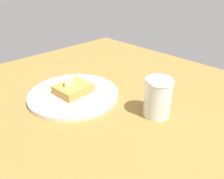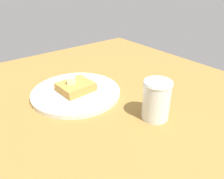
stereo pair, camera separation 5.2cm
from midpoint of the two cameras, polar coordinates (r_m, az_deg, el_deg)
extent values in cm
cube|color=olive|center=(55.20, -6.99, -7.19)|extent=(100.29, 100.29, 2.50)
cylinder|color=silver|center=(62.16, -12.36, -1.29)|extent=(24.82, 24.82, 1.22)
torus|color=gray|center=(62.06, -12.38, -1.12)|extent=(24.82, 24.82, 0.80)
cube|color=#B2833A|center=(61.33, -12.53, 0.15)|extent=(9.42, 8.51, 2.31)
cube|color=#F7EAC6|center=(60.43, -13.37, 1.88)|extent=(2.62, 2.61, 1.95)
cube|color=silver|center=(68.27, -10.06, 2.49)|extent=(2.59, 10.01, 0.36)
cube|color=silver|center=(64.22, -6.02, 1.06)|extent=(2.64, 3.13, 0.36)
cube|color=silver|center=(63.01, -3.48, 0.62)|extent=(0.86, 3.21, 0.36)
cube|color=silver|center=(62.63, -3.79, 0.43)|extent=(0.86, 3.21, 0.36)
cube|color=silver|center=(62.26, -4.11, 0.24)|extent=(0.86, 3.21, 0.36)
cube|color=silver|center=(61.90, -4.44, 0.04)|extent=(0.86, 3.21, 0.36)
cylinder|color=#391309|center=(52.02, 9.00, -2.95)|extent=(5.88, 5.88, 7.84)
cylinder|color=silver|center=(51.61, 9.07, -2.18)|extent=(6.39, 6.39, 9.47)
torus|color=silver|center=(49.61, 9.43, 2.10)|extent=(6.64, 6.64, 0.50)
camera|label=1|loc=(0.03, -92.70, -1.45)|focal=35.00mm
camera|label=2|loc=(0.03, 87.30, 1.45)|focal=35.00mm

